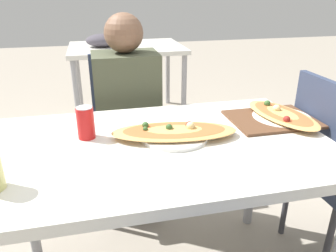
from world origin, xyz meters
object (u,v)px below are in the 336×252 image
Objects in this scene: chair_far_seated at (127,125)px; person_seated at (128,105)px; pizza_second at (282,115)px; chair_side_right at (334,165)px; dining_table at (161,160)px; soda_can at (86,123)px; pizza_main at (174,132)px.

person_seated is (0.00, -0.12, 0.17)m from chair_far_seated.
chair_far_seated is 2.20× the size of pizza_second.
pizza_second is (-0.27, 0.07, 0.24)m from chair_side_right.
pizza_second is (0.56, 0.11, 0.10)m from dining_table.
chair_far_seated and chair_side_right have the same top height.
chair_far_seated reaches higher than soda_can.
dining_table is 2.54× the size of pizza_main.
chair_side_right is at bearing -3.73° from soda_can.
chair_far_seated reaches higher than pizza_main.
chair_side_right is at bearing -0.07° from pizza_main.
chair_side_right is 0.80× the size of person_seated.
person_seated is 0.56m from soda_can.
person_seated is at bearing 67.05° from soda_can.
chair_far_seated is at bearing 99.82° from pizza_main.
chair_far_seated is 0.80× the size of person_seated.
pizza_second is (0.62, -0.62, 0.24)m from chair_far_seated.
chair_far_seated is at bearing 94.53° from dining_table.
dining_table is 10.30× the size of soda_can.
chair_side_right is 7.46× the size of soda_can.
chair_far_seated is 0.71m from soda_can.
chair_side_right reaches higher than pizza_main.
person_seated reaches higher than pizza_main.
soda_can is 0.29× the size of pizza_second.
soda_can is (-0.33, 0.07, 0.04)m from pizza_main.
pizza_second is at bearing 141.18° from person_seated.
soda_can is at bearing 67.05° from person_seated.
person_seated reaches higher than chair_far_seated.
pizza_main is (0.06, 0.04, 0.10)m from dining_table.
chair_far_seated is at bearing -127.86° from chair_side_right.
person_seated reaches higher than pizza_second.
soda_can is at bearing -93.73° from chair_side_right.
dining_table is at bearing -149.88° from pizza_main.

